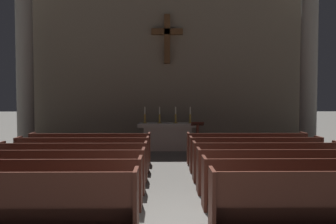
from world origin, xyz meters
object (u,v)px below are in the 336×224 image
object	(u,v)px
column_left_third	(25,57)
candlestick_outer_right	(190,118)
pew_left_row_6	(91,149)
pew_right_row_4	(266,161)
pew_left_row_1	(21,200)
pew_left_row_3	(61,171)
column_right_third	(309,57)
pew_left_row_4	(73,162)
candlestick_inner_right	(176,118)
lectern	(197,139)
pew_left_row_2	(44,183)
pew_right_row_1	(325,199)
altar	(168,136)
pew_right_row_2	(299,183)
candlestick_inner_left	(160,118)
pew_left_row_5	(83,154)
candlestick_outer_left	(145,118)
pew_right_row_3	(280,170)
pew_right_row_5	(255,154)
pew_right_row_6	(246,148)

from	to	relation	value
column_left_third	candlestick_outer_right	distance (m)	6.59
pew_left_row_6	pew_right_row_4	bearing A→B (deg)	-24.93
pew_left_row_6	column_left_third	xyz separation A→B (m)	(-3.01, 2.97, 3.01)
pew_left_row_1	pew_left_row_3	distance (m)	2.15
column_right_third	pew_left_row_4	bearing A→B (deg)	-146.18
pew_left_row_6	candlestick_inner_right	bearing A→B (deg)	47.79
pew_left_row_6	pew_left_row_1	bearing A→B (deg)	-90.00
candlestick_outer_right	lectern	size ratio (longest dim) A/B	0.53
pew_left_row_2	pew_right_row_1	size ratio (longest dim) A/B	1.00
pew_left_row_4	column_right_third	size ratio (longest dim) A/B	0.49
pew_left_row_2	altar	xyz separation A→B (m)	(2.31, 7.19, 0.06)
pew_right_row_2	column_right_third	distance (m)	8.43
altar	candlestick_inner_left	size ratio (longest dim) A/B	3.58
pew_left_row_5	candlestick_inner_right	size ratio (longest dim) A/B	5.74
candlestick_inner_right	pew_right_row_1	bearing A→B (deg)	-76.30
pew_left_row_1	pew_right_row_4	bearing A→B (deg)	34.89
pew_left_row_6	candlestick_outer_left	world-z (taller)	candlestick_outer_left
pew_left_row_3	pew_right_row_3	size ratio (longest dim) A/B	1.00
pew_right_row_2	pew_left_row_3	bearing A→B (deg)	166.92
pew_right_row_5	candlestick_inner_right	bearing A→B (deg)	116.97
column_left_third	pew_left_row_4	bearing A→B (deg)	-59.53
pew_left_row_4	pew_left_row_2	bearing A→B (deg)	-90.00
pew_left_row_2	candlestick_outer_left	world-z (taller)	candlestick_outer_left
pew_right_row_5	candlestick_inner_left	xyz separation A→B (m)	(-2.61, 3.96, 0.73)
pew_right_row_4	column_right_third	size ratio (longest dim) A/B	0.49
pew_left_row_3	column_right_third	size ratio (longest dim) A/B	0.49
pew_left_row_5	column_left_third	distance (m)	5.87
pew_right_row_2	pew_left_row_6	bearing A→B (deg)	137.09
pew_left_row_2	pew_right_row_2	xyz separation A→B (m)	(4.63, 0.00, 0.00)
pew_left_row_4	pew_right_row_6	size ratio (longest dim) A/B	1.00
pew_left_row_4	candlestick_inner_left	bearing A→B (deg)	68.19
pew_left_row_4	pew_right_row_1	distance (m)	5.64
pew_left_row_1	pew_right_row_4	xyz separation A→B (m)	(4.63, 3.23, 0.00)
pew_left_row_2	pew_right_row_2	distance (m)	4.63
pew_right_row_1	column_right_third	distance (m)	9.37
pew_right_row_6	column_right_third	world-z (taller)	column_right_third
pew_right_row_6	column_right_third	xyz separation A→B (m)	(3.01, 2.97, 3.01)
pew_right_row_3	candlestick_inner_right	bearing A→B (deg)	108.25
column_left_third	candlestick_outer_right	size ratio (longest dim) A/B	11.65
pew_left_row_5	column_left_third	world-z (taller)	column_left_third
column_left_third	altar	bearing A→B (deg)	-0.91
pew_right_row_4	candlestick_inner_right	distance (m)	5.47
pew_left_row_1	pew_left_row_3	xyz separation A→B (m)	(0.00, 2.15, 0.00)
pew_right_row_1	candlestick_inner_right	xyz separation A→B (m)	(-2.01, 8.26, 0.73)
pew_right_row_1	column_left_third	distance (m)	11.71
pew_left_row_4	pew_right_row_4	size ratio (longest dim) A/B	1.00
pew_left_row_2	candlestick_outer_right	xyz separation A→B (m)	(3.16, 7.19, 0.73)
pew_left_row_6	candlestick_inner_right	size ratio (longest dim) A/B	5.74
pew_left_row_5	candlestick_inner_left	size ratio (longest dim) A/B	5.74
column_right_third	candlestick_outer_left	bearing A→B (deg)	-179.22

